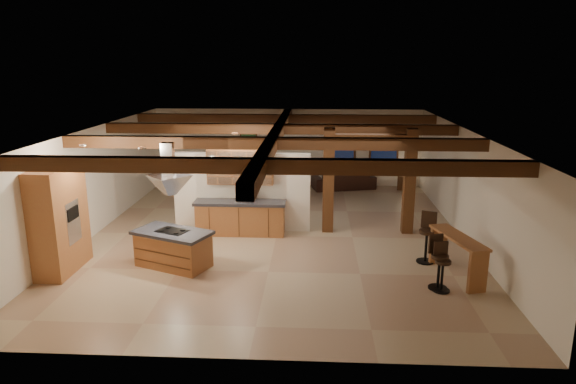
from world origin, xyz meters
name	(u,v)px	position (x,y,z in m)	size (l,w,h in m)	color
ground	(277,236)	(0.00, 0.00, 0.00)	(12.00, 12.00, 0.00)	tan
room_walls	(276,172)	(0.00, 0.00, 1.78)	(12.00, 12.00, 12.00)	white
ceiling_beams	(276,135)	(0.00, 0.00, 2.76)	(10.00, 12.00, 0.28)	#422210
timber_posts	(369,170)	(2.50, 0.50, 1.76)	(2.50, 0.30, 2.90)	#422210
partition_wall	(242,192)	(-1.00, 0.50, 1.10)	(3.80, 0.18, 2.20)	white
pantry_cabinet	(59,220)	(-4.67, -2.60, 1.20)	(0.67, 1.60, 2.40)	#986231
back_counter	(240,217)	(-1.00, 0.11, 0.48)	(2.50, 0.66, 0.94)	#986231
upper_display_cabinet	(240,167)	(-1.00, 0.31, 1.85)	(1.80, 0.36, 0.95)	#986231
range_hood	(170,192)	(-2.23, -2.25, 1.78)	(1.10, 1.10, 1.40)	silver
back_windows	(363,147)	(2.80, 5.93, 1.50)	(2.70, 0.07, 1.70)	#422210
framed_art	(249,141)	(-1.50, 5.94, 1.70)	(0.65, 0.05, 0.85)	#422210
recessed_cans	(158,142)	(-2.53, -1.93, 2.87)	(3.16, 2.46, 0.03)	silver
kitchen_island	(173,248)	(-2.23, -2.25, 0.44)	(1.98, 1.54, 0.87)	#986231
dining_table	(268,194)	(-0.56, 3.38, 0.29)	(1.66, 0.92, 0.58)	#3C210F
sofa	(344,180)	(2.10, 5.50, 0.34)	(2.30, 0.90, 0.67)	black
microwave	(247,197)	(-0.82, 0.11, 1.05)	(0.41, 0.28, 0.23)	silver
bar_counter	(457,250)	(4.16, -2.53, 0.64)	(0.93, 1.86, 0.95)	#986231
side_table	(404,183)	(4.33, 5.46, 0.27)	(0.43, 0.43, 0.53)	#422210
table_lamp	(405,170)	(4.33, 5.46, 0.74)	(0.25, 0.25, 0.30)	black
bar_stool_a	(442,267)	(3.67, -3.24, 0.52)	(0.36, 0.38, 1.03)	black
bar_stool_b	(438,262)	(3.61, -3.12, 0.58)	(0.43, 0.44, 1.14)	black
bar_stool_c	(427,237)	(3.68, -1.66, 0.61)	(0.45, 0.46, 1.21)	black
dining_chairs	(267,187)	(-0.56, 3.38, 0.55)	(1.67, 1.67, 1.08)	#422210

